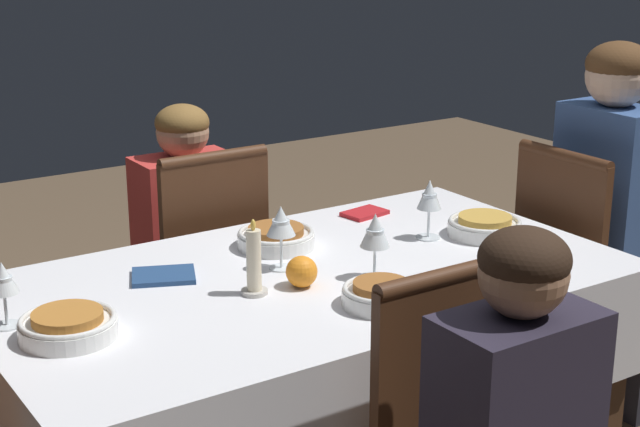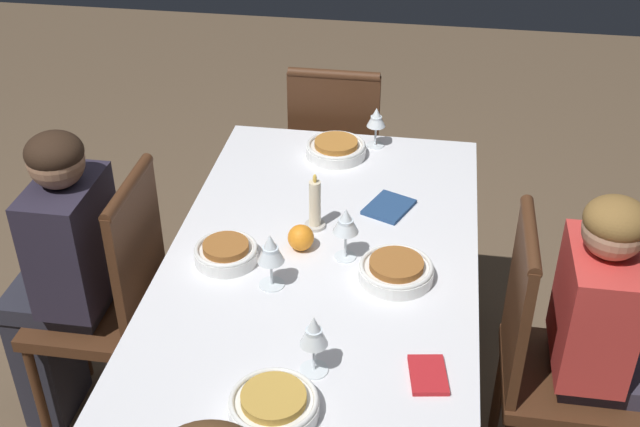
{
  "view_description": "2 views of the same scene",
  "coord_description": "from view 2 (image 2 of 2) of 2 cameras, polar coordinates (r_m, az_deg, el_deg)",
  "views": [
    {
      "loc": [
        1.2,
        1.88,
        1.58
      ],
      "look_at": [
        -0.04,
        0.0,
        0.89
      ],
      "focal_mm": 55.0,
      "sensor_mm": 36.0,
      "label": 1
    },
    {
      "loc": [
        -1.77,
        -0.28,
        2.07
      ],
      "look_at": [
        -0.02,
        -0.0,
        0.92
      ],
      "focal_mm": 45.0,
      "sensor_mm": 36.0,
      "label": 2
    }
  ],
  "objects": [
    {
      "name": "person_child_red",
      "position": [
        2.36,
        19.91,
        -8.91
      ],
      "size": [
        0.3,
        0.33,
        1.04
      ],
      "color": "#383342",
      "rests_on": "ground_plane"
    },
    {
      "name": "bowl_north",
      "position": [
        2.24,
        -6.69,
        -2.75
      ],
      "size": [
        0.18,
        0.18,
        0.06
      ],
      "color": "white",
      "rests_on": "dining_table"
    },
    {
      "name": "candle_centerpiece",
      "position": [
        2.34,
        -0.36,
        0.47
      ],
      "size": [
        0.06,
        0.06,
        0.18
      ],
      "color": "beige",
      "rests_on": "dining_table"
    },
    {
      "name": "orange_fruit",
      "position": [
        2.26,
        -1.37,
        -1.73
      ],
      "size": [
        0.08,
        0.08,
        0.08
      ],
      "primitive_type": "sphere",
      "color": "orange",
      "rests_on": "dining_table"
    },
    {
      "name": "dining_table",
      "position": [
        2.29,
        0.01,
        -5.31
      ],
      "size": [
        1.55,
        0.87,
        0.74
      ],
      "color": "silver",
      "rests_on": "ground_plane"
    },
    {
      "name": "wine_glass_south",
      "position": [
        2.18,
        1.85,
        -0.64
      ],
      "size": [
        0.07,
        0.07,
        0.16
      ],
      "color": "white",
      "rests_on": "dining_table"
    },
    {
      "name": "napkin_red_folded",
      "position": [
        2.46,
        4.92,
        0.46
      ],
      "size": [
        0.18,
        0.17,
        0.01
      ],
      "rotation": [
        0.0,
        0.0,
        -0.4
      ],
      "color": "navy",
      "rests_on": "dining_table"
    },
    {
      "name": "chair_east",
      "position": [
        3.19,
        1.18,
        3.92
      ],
      "size": [
        0.37,
        0.37,
        0.93
      ],
      "rotation": [
        0.0,
        0.0,
        1.57
      ],
      "color": "#472816",
      "rests_on": "ground_plane"
    },
    {
      "name": "chair_north",
      "position": [
        2.55,
        -14.52,
        -5.74
      ],
      "size": [
        0.37,
        0.37,
        0.93
      ],
      "rotation": [
        0.0,
        0.0,
        3.14
      ],
      "color": "#472816",
      "rests_on": "ground_plane"
    },
    {
      "name": "chair_south",
      "position": [
        2.36,
        15.86,
        -9.73
      ],
      "size": [
        0.37,
        0.37,
        0.93
      ],
      "color": "#472816",
      "rests_on": "ground_plane"
    },
    {
      "name": "person_child_dark",
      "position": [
        2.57,
        -17.96,
        -4.06
      ],
      "size": [
        0.3,
        0.33,
        1.07
      ],
      "rotation": [
        0.0,
        0.0,
        3.14
      ],
      "color": "#282833",
      "rests_on": "ground_plane"
    },
    {
      "name": "wine_glass_north",
      "position": [
        2.09,
        -3.55,
        -2.62
      ],
      "size": [
        0.07,
        0.07,
        0.16
      ],
      "color": "white",
      "rests_on": "dining_table"
    },
    {
      "name": "bowl_east",
      "position": [
        2.73,
        1.15,
        4.66
      ],
      "size": [
        0.2,
        0.2,
        0.06
      ],
      "color": "white",
      "rests_on": "dining_table"
    },
    {
      "name": "bowl_south",
      "position": [
        2.17,
        5.43,
        -4.02
      ],
      "size": [
        0.2,
        0.2,
        0.06
      ],
      "color": "white",
      "rests_on": "dining_table"
    },
    {
      "name": "wine_glass_east",
      "position": [
        2.77,
        4.02,
        6.73
      ],
      "size": [
        0.06,
        0.06,
        0.15
      ],
      "color": "white",
      "rests_on": "dining_table"
    },
    {
      "name": "napkin_spare_side",
      "position": [
        1.91,
        7.69,
        -11.3
      ],
      "size": [
        0.14,
        0.1,
        0.01
      ],
      "rotation": [
        0.0,
        0.0,
        0.16
      ],
      "color": "red",
      "rests_on": "dining_table"
    },
    {
      "name": "bowl_west",
      "position": [
        1.8,
        -3.3,
        -13.38
      ],
      "size": [
        0.2,
        0.2,
        0.06
      ],
      "color": "white",
      "rests_on": "dining_table"
    },
    {
      "name": "wine_glass_west",
      "position": [
        1.83,
        -0.44,
        -8.5
      ],
      "size": [
        0.07,
        0.07,
        0.16
      ],
      "color": "white",
      "rests_on": "dining_table"
    }
  ]
}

